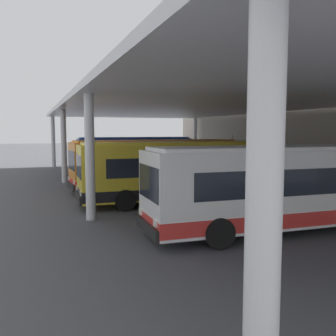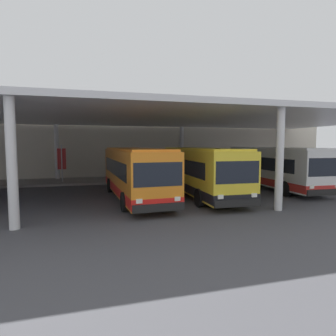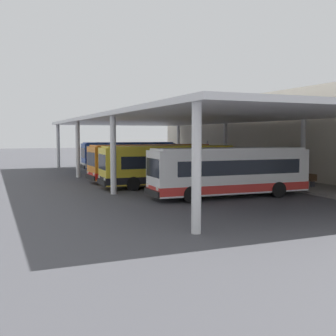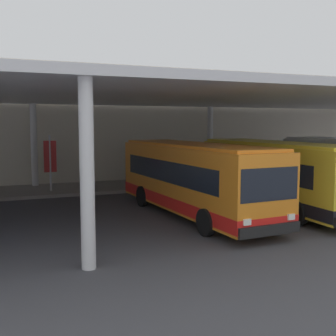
# 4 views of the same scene
# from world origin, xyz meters

# --- Properties ---
(ground_plane) EXTENTS (200.00, 200.00, 0.00)m
(ground_plane) POSITION_xyz_m (0.00, 0.00, 0.00)
(ground_plane) COLOR #47474C
(platform_kerb) EXTENTS (42.00, 4.50, 0.18)m
(platform_kerb) POSITION_xyz_m (0.00, 11.75, 0.09)
(platform_kerb) COLOR gray
(platform_kerb) RESTS_ON ground
(station_building_facade) EXTENTS (48.00, 1.60, 8.02)m
(station_building_facade) POSITION_xyz_m (0.00, 15.00, 4.01)
(station_building_facade) COLOR beige
(station_building_facade) RESTS_ON ground
(canopy_shelter) EXTENTS (40.00, 17.00, 5.55)m
(canopy_shelter) POSITION_xyz_m (0.00, 5.50, 5.31)
(canopy_shelter) COLOR silver
(canopy_shelter) RESTS_ON ground
(bus_second_bay) EXTENTS (3.09, 10.64, 3.17)m
(bus_second_bay) POSITION_xyz_m (-0.50, 2.60, 1.66)
(bus_second_bay) COLOR orange
(bus_second_bay) RESTS_ON ground
(bus_middle_bay) EXTENTS (2.90, 10.59, 3.17)m
(bus_middle_bay) POSITION_xyz_m (3.83, 2.54, 1.66)
(bus_middle_bay) COLOR yellow
(bus_middle_bay) RESTS_ON ground
(bench_waiting) EXTENTS (1.80, 0.45, 0.92)m
(bench_waiting) POSITION_xyz_m (8.62, 11.82, 0.66)
(bench_waiting) COLOR brown
(bench_waiting) RESTS_ON platform_kerb
(trash_bin) EXTENTS (0.52, 0.52, 0.98)m
(trash_bin) POSITION_xyz_m (12.24, 11.98, 0.68)
(trash_bin) COLOR #33383D
(trash_bin) RESTS_ON platform_kerb
(banner_sign) EXTENTS (0.70, 0.12, 3.20)m
(banner_sign) POSITION_xyz_m (-5.53, 10.94, 1.98)
(banner_sign) COLOR #B2B2B7
(banner_sign) RESTS_ON platform_kerb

